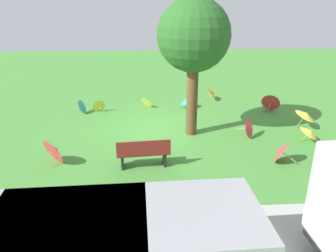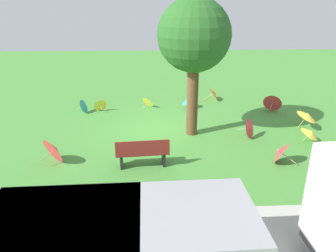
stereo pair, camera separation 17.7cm
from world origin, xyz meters
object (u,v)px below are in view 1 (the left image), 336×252
at_px(parasol_yellow_0, 306,115).
at_px(parasol_red_4, 55,151).
at_px(parasol_orange_1, 212,93).
at_px(parasol_yellow_1, 147,102).
at_px(parasol_red_2, 271,102).
at_px(parasol_teal_1, 186,101).
at_px(shade_tree, 194,37).
at_px(van_dark, 116,245).
at_px(parasol_red_0, 280,151).
at_px(parasol_yellow_2, 310,132).
at_px(parasol_red_1, 251,128).
at_px(parasol_yellow_3, 99,105).
at_px(park_bench, 144,153).
at_px(parasol_teal_0, 83,106).
at_px(parasol_pink_0, 335,163).

xyz_separation_m(parasol_yellow_0, parasol_red_4, (8.97, 2.31, -0.14)).
bearing_deg(parasol_red_4, parasol_orange_1, -134.07).
relative_size(parasol_yellow_1, parasol_red_2, 0.74).
bearing_deg(parasol_orange_1, parasol_teal_1, 39.06).
xyz_separation_m(parasol_yellow_1, parasol_orange_1, (-3.25, -0.95, 0.10)).
bearing_deg(shade_tree, parasol_red_2, -148.34).
xyz_separation_m(van_dark, parasol_red_0, (-4.64, -4.41, -0.53)).
height_order(van_dark, parasol_yellow_1, van_dark).
bearing_deg(van_dark, parasol_yellow_1, -92.97).
bearing_deg(parasol_yellow_2, parasol_orange_1, -64.24).
xyz_separation_m(parasol_red_1, parasol_teal_1, (1.99, -3.51, -0.02)).
relative_size(parasol_yellow_2, parasol_red_1, 1.13).
relative_size(shade_tree, parasol_orange_1, 5.99).
bearing_deg(parasol_yellow_3, parasol_yellow_1, -167.85).
xyz_separation_m(shade_tree, parasol_red_2, (-3.93, -2.42, -3.13)).
bearing_deg(park_bench, parasol_teal_1, -108.97).
distance_m(shade_tree, parasol_yellow_0, 5.39).
xyz_separation_m(parasol_red_1, parasol_red_2, (-1.81, -2.94, 0.03)).
xyz_separation_m(parasol_teal_0, parasol_yellow_3, (-0.64, -0.17, -0.02)).
bearing_deg(parasol_teal_1, van_dark, 76.79).
relative_size(parasol_teal_0, parasol_red_4, 0.71).
xyz_separation_m(shade_tree, parasol_yellow_2, (-4.09, 1.00, -3.17)).
bearing_deg(parasol_red_4, parasol_red_2, -151.80).
bearing_deg(parasol_teal_0, parasol_yellow_1, -167.15).
relative_size(parasol_yellow_3, parasol_teal_1, 1.01).
bearing_deg(parasol_yellow_3, parasol_pink_0, 140.68).
bearing_deg(parasol_yellow_0, parasol_orange_1, -53.80).
bearing_deg(parasol_pink_0, parasol_yellow_0, -102.66).
distance_m(parasol_yellow_2, parasol_red_1, 2.03).
bearing_deg(parasol_red_2, parasol_orange_1, -36.97).
bearing_deg(parasol_red_0, parasol_red_2, -106.85).
relative_size(parasol_teal_1, parasol_red_2, 0.69).
xyz_separation_m(shade_tree, parasol_yellow_3, (3.82, -2.77, -3.25)).
distance_m(shade_tree, parasol_red_4, 5.84).
bearing_deg(parasol_orange_1, parasol_yellow_1, 16.32).
bearing_deg(parasol_red_2, parasol_red_0, 73.15).
bearing_deg(parasol_yellow_1, shade_tree, 117.17).
relative_size(parasol_yellow_0, parasol_red_2, 1.16).
distance_m(park_bench, parasol_yellow_2, 6.04).
bearing_deg(van_dark, parasol_teal_1, -103.21).
bearing_deg(parasol_orange_1, parasol_teal_0, 14.73).
bearing_deg(parasol_teal_1, parasol_yellow_2, 134.77).
bearing_deg(parasol_red_4, park_bench, 171.42).
relative_size(parasol_yellow_0, parasol_yellow_2, 1.19).
height_order(parasol_yellow_0, parasol_red_1, parasol_yellow_0).
xyz_separation_m(parasol_teal_1, parasol_red_4, (4.60, 5.08, 0.08)).
bearing_deg(parasol_yellow_0, parasol_yellow_1, -26.09).
xyz_separation_m(park_bench, shade_tree, (-1.76, -2.49, 3.08)).
relative_size(parasol_yellow_2, parasol_red_2, 0.98).
xyz_separation_m(parasol_pink_0, parasol_yellow_3, (7.50, -6.14, -0.15)).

